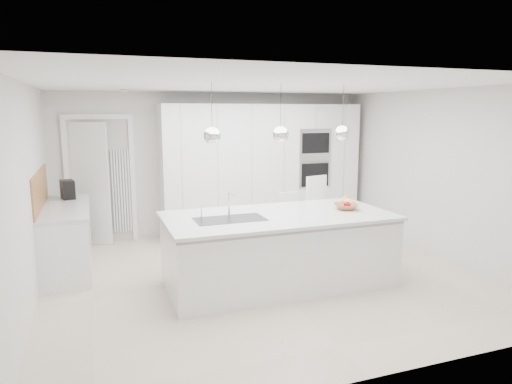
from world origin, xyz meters
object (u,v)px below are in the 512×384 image
object	(u,v)px
espresso_machine	(68,189)
island_base	(279,251)
fruit_bowl	(346,207)
bar_stool_left	(291,226)
bar_stool_right	(320,217)

from	to	relation	value
espresso_machine	island_base	bearing A→B (deg)	-53.16
island_base	fruit_bowl	xyz separation A→B (m)	(0.95, 0.02, 0.51)
fruit_bowl	bar_stool_left	xyz separation A→B (m)	(-0.36, 0.94, -0.45)
fruit_bowl	bar_stool_left	size ratio (longest dim) A/B	0.32
fruit_bowl	bar_stool_right	xyz separation A→B (m)	(0.10, 0.89, -0.34)
espresso_machine	bar_stool_right	size ratio (longest dim) A/B	0.23
island_base	fruit_bowl	bearing A→B (deg)	1.11
bar_stool_left	fruit_bowl	bearing A→B (deg)	-72.31
fruit_bowl	bar_stool_left	bearing A→B (deg)	110.66
island_base	espresso_machine	distance (m)	3.32
espresso_machine	fruit_bowl	bearing A→B (deg)	-44.38
bar_stool_left	bar_stool_right	bearing A→B (deg)	-9.71
espresso_machine	bar_stool_left	distance (m)	3.36
island_base	fruit_bowl	world-z (taller)	fruit_bowl
bar_stool_left	island_base	bearing A→B (deg)	-124.70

